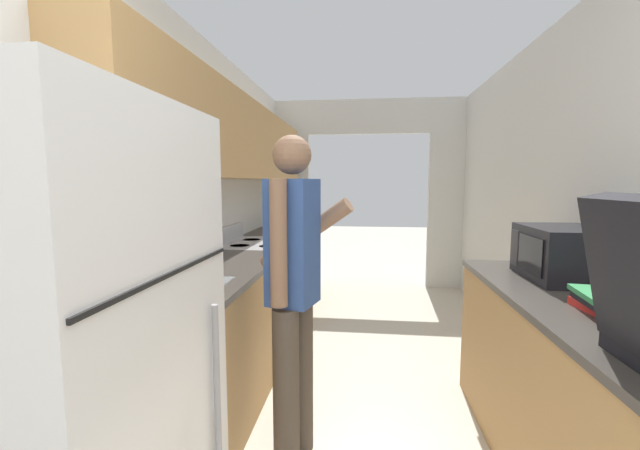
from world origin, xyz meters
name	(u,v)px	position (x,y,z in m)	size (l,w,h in m)	color
wall_left	(201,175)	(-1.20, 2.23, 1.47)	(0.38, 7.23, 2.50)	silver
wall_right	(606,213)	(1.28, 1.82, 1.25)	(0.06, 7.23, 2.50)	silver
wall_far_with_doorway	(368,180)	(0.00, 4.86, 1.44)	(2.90, 0.06, 2.50)	silver
counter_left	(259,293)	(-0.95, 2.80, 0.45)	(0.62, 3.86, 0.89)	#B2844C
counter_right	(596,414)	(0.95, 1.20, 0.45)	(0.62, 2.11, 0.89)	#B2844C
refrigerator	(57,393)	(-0.89, 0.49, 0.82)	(0.75, 0.76, 1.63)	white
range_oven	(260,291)	(-0.94, 2.83, 0.45)	(0.66, 0.77, 1.03)	#B7B7BC
person	(293,291)	(-0.37, 1.38, 0.88)	(0.53, 0.44, 1.64)	#4C4238
microwave	(563,253)	(1.04, 1.75, 1.03)	(0.38, 0.49, 0.29)	black
book_stack	(614,304)	(0.97, 1.17, 0.93)	(0.26, 0.31, 0.08)	red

